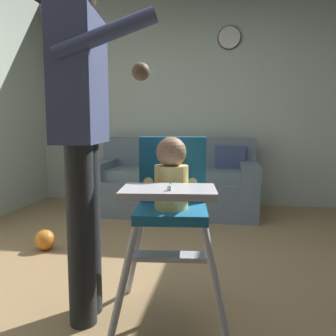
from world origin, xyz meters
TOP-DOWN VIEW (x-y plane):
  - ground at (0.00, 0.00)m, footprint 5.63×6.50m
  - wall_far at (0.00, 2.48)m, footprint 4.83×0.06m
  - couch at (-0.12, 1.96)m, footprint 1.89×0.86m
  - high_chair at (0.19, -0.36)m, footprint 0.67×0.77m
  - adult_standing at (-0.25, -0.41)m, footprint 0.55×0.50m
  - toy_ball at (-0.99, 0.49)m, footprint 0.17×0.17m
  - wall_clock at (0.47, 2.44)m, footprint 0.29×0.04m

SIDE VIEW (x-z plane):
  - ground at x=0.00m, z-range -0.10..0.00m
  - toy_ball at x=-0.99m, z-range 0.00..0.17m
  - couch at x=-0.12m, z-range -0.10..0.76m
  - high_chair at x=0.19m, z-range 0.19..1.17m
  - adult_standing at x=-0.25m, z-range 0.12..1.86m
  - wall_far at x=0.00m, z-range 0.00..2.61m
  - wall_clock at x=0.47m, z-range 1.94..2.22m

